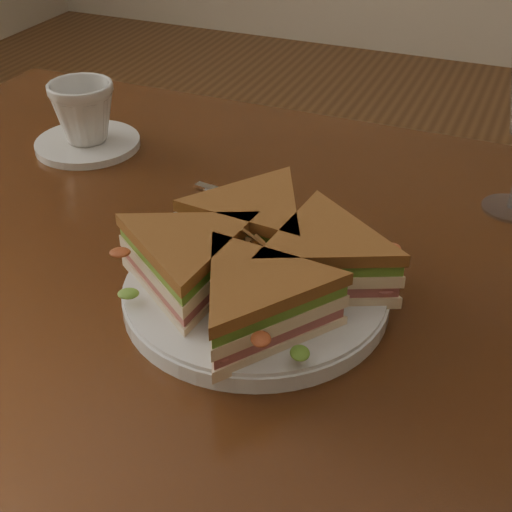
% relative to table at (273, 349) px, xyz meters
% --- Properties ---
extents(table, '(1.20, 0.80, 0.75)m').
position_rel_table_xyz_m(table, '(0.00, 0.00, 0.00)').
color(table, '#32180B').
rests_on(table, ground).
extents(plate, '(0.25, 0.25, 0.02)m').
position_rel_table_xyz_m(plate, '(0.00, -0.05, 0.11)').
color(plate, silver).
rests_on(plate, table).
extents(sandwich_wedges, '(0.32, 0.32, 0.06)m').
position_rel_table_xyz_m(sandwich_wedges, '(0.00, -0.05, 0.14)').
color(sandwich_wedges, beige).
rests_on(sandwich_wedges, plate).
extents(crisps_mound, '(0.09, 0.09, 0.05)m').
position_rel_table_xyz_m(crisps_mound, '(0.00, -0.05, 0.14)').
color(crisps_mound, '#CD571A').
rests_on(crisps_mound, plate).
extents(spoon, '(0.17, 0.08, 0.01)m').
position_rel_table_xyz_m(spoon, '(-0.10, 0.06, 0.10)').
color(spoon, silver).
rests_on(spoon, table).
extents(knife, '(0.21, 0.05, 0.00)m').
position_rel_table_xyz_m(knife, '(-0.05, 0.11, 0.10)').
color(knife, silver).
rests_on(knife, table).
extents(saucer, '(0.14, 0.14, 0.01)m').
position_rel_table_xyz_m(saucer, '(-0.34, 0.17, 0.10)').
color(saucer, silver).
rests_on(saucer, table).
extents(coffee_cup, '(0.10, 0.10, 0.08)m').
position_rel_table_xyz_m(coffee_cup, '(-0.34, 0.17, 0.15)').
color(coffee_cup, silver).
rests_on(coffee_cup, saucer).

